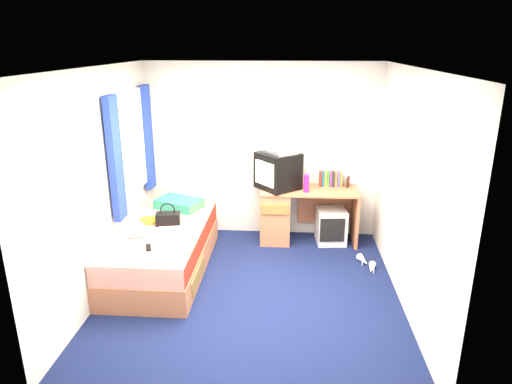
# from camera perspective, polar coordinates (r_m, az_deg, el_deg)

# --- Properties ---
(ground) EXTENTS (3.40, 3.40, 0.00)m
(ground) POSITION_cam_1_polar(r_m,az_deg,el_deg) (5.18, -0.57, -12.30)
(ground) COLOR #0C1438
(ground) RESTS_ON ground
(room_shell) EXTENTS (3.40, 3.40, 3.40)m
(room_shell) POSITION_cam_1_polar(r_m,az_deg,el_deg) (4.61, -0.63, 3.43)
(room_shell) COLOR white
(room_shell) RESTS_ON ground
(bed) EXTENTS (1.01, 2.00, 0.54)m
(bed) POSITION_cam_1_polar(r_m,az_deg,el_deg) (5.61, -11.55, -7.08)
(bed) COLOR #B8714C
(bed) RESTS_ON ground
(pillow) EXTENTS (0.67, 0.55, 0.13)m
(pillow) POSITION_cam_1_polar(r_m,az_deg,el_deg) (6.10, -9.58, -1.44)
(pillow) COLOR #176F99
(pillow) RESTS_ON bed
(desk) EXTENTS (1.30, 0.55, 0.75)m
(desk) POSITION_cam_1_polar(r_m,az_deg,el_deg) (6.29, 4.07, -2.54)
(desk) COLOR #B8714C
(desk) RESTS_ON ground
(storage_cube) EXTENTS (0.42, 0.42, 0.48)m
(storage_cube) POSITION_cam_1_polar(r_m,az_deg,el_deg) (6.34, 9.36, -4.19)
(storage_cube) COLOR silver
(storage_cube) RESTS_ON ground
(crt_tv) EXTENTS (0.67, 0.67, 0.49)m
(crt_tv) POSITION_cam_1_polar(r_m,az_deg,el_deg) (6.11, 2.75, 2.68)
(crt_tv) COLOR black
(crt_tv) RESTS_ON desk
(vcr) EXTENTS (0.53, 0.56, 0.09)m
(vcr) POSITION_cam_1_polar(r_m,az_deg,el_deg) (6.04, 2.83, 5.32)
(vcr) COLOR #B0B0B2
(vcr) RESTS_ON crt_tv
(book_row) EXTENTS (0.31, 0.13, 0.20)m
(book_row) POSITION_cam_1_polar(r_m,az_deg,el_deg) (6.33, 9.30, 1.64)
(book_row) COLOR maroon
(book_row) RESTS_ON desk
(picture_frame) EXTENTS (0.06, 0.12, 0.14)m
(picture_frame) POSITION_cam_1_polar(r_m,az_deg,el_deg) (6.33, 11.42, 1.25)
(picture_frame) COLOR #331511
(picture_frame) RESTS_ON desk
(pink_water_bottle) EXTENTS (0.08, 0.08, 0.22)m
(pink_water_bottle) POSITION_cam_1_polar(r_m,az_deg,el_deg) (6.01, 6.31, 1.00)
(pink_water_bottle) COLOR #CB1C7F
(pink_water_bottle) RESTS_ON desk
(aerosol_can) EXTENTS (0.06, 0.06, 0.20)m
(aerosol_can) POSITION_cam_1_polar(r_m,az_deg,el_deg) (6.16, 5.29, 1.33)
(aerosol_can) COLOR silver
(aerosol_can) RESTS_ON desk
(handbag) EXTENTS (0.31, 0.21, 0.27)m
(handbag) POSITION_cam_1_polar(r_m,az_deg,el_deg) (5.58, -10.94, -3.23)
(handbag) COLOR black
(handbag) RESTS_ON bed
(towel) EXTENTS (0.38, 0.34, 0.11)m
(towel) POSITION_cam_1_polar(r_m,az_deg,el_deg) (5.15, -10.35, -5.36)
(towel) COLOR silver
(towel) RESTS_ON bed
(magazine) EXTENTS (0.33, 0.35, 0.01)m
(magazine) POSITION_cam_1_polar(r_m,az_deg,el_deg) (5.77, -12.99, -3.44)
(magazine) COLOR yellow
(magazine) RESTS_ON bed
(water_bottle) EXTENTS (0.21, 0.15, 0.07)m
(water_bottle) POSITION_cam_1_polar(r_m,az_deg,el_deg) (5.31, -14.84, -5.18)
(water_bottle) COLOR silver
(water_bottle) RESTS_ON bed
(colour_swatch_fan) EXTENTS (0.20, 0.20, 0.01)m
(colour_swatch_fan) POSITION_cam_1_polar(r_m,az_deg,el_deg) (4.96, -11.91, -7.05)
(colour_swatch_fan) COLOR yellow
(colour_swatch_fan) RESTS_ON bed
(remote_control) EXTENTS (0.10, 0.17, 0.02)m
(remote_control) POSITION_cam_1_polar(r_m,az_deg,el_deg) (5.02, -13.30, -6.76)
(remote_control) COLOR black
(remote_control) RESTS_ON bed
(window_assembly) EXTENTS (0.11, 1.42, 1.40)m
(window_assembly) POSITION_cam_1_polar(r_m,az_deg,el_deg) (5.81, -15.30, 5.54)
(window_assembly) COLOR silver
(window_assembly) RESTS_ON room_shell
(white_heels) EXTENTS (0.22, 0.44, 0.09)m
(white_heels) POSITION_cam_1_polar(r_m,az_deg,el_deg) (5.82, 13.74, -8.76)
(white_heels) COLOR white
(white_heels) RESTS_ON ground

